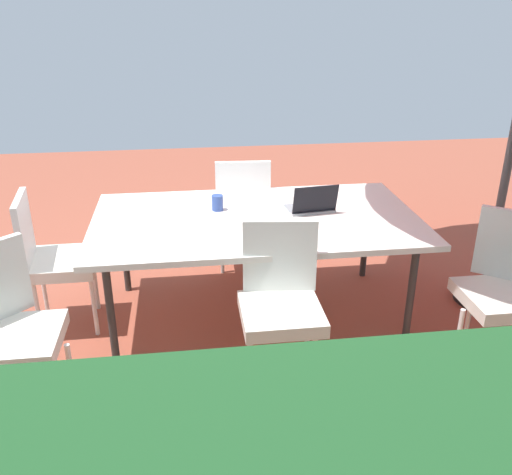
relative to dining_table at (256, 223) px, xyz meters
The scene contains 9 objects.
ground_plane 0.73m from the dining_table, ahead, with size 10.00×10.00×0.02m, color #9E4C38.
dining_table is the anchor object (origin of this frame).
chair_northeast 1.69m from the dining_table, 30.94° to the left, with size 0.59×0.59×0.98m.
chair_east 1.40m from the dining_table, ahead, with size 0.48×0.47×0.98m.
chair_northwest 1.63m from the dining_table, 151.30° to the left, with size 0.58×0.58×0.98m.
chair_north 0.78m from the dining_table, 93.26° to the left, with size 0.47×0.48×0.98m.
chair_south 0.81m from the dining_table, 89.25° to the right, with size 0.46×0.47×0.98m.
laptop 0.42m from the dining_table, behind, with size 0.35×0.28×0.21m.
cup 0.32m from the dining_table, 34.51° to the right, with size 0.08×0.08×0.11m, color #334C99.
Camera 1 is at (0.46, 3.50, 2.15)m, focal length 38.64 mm.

